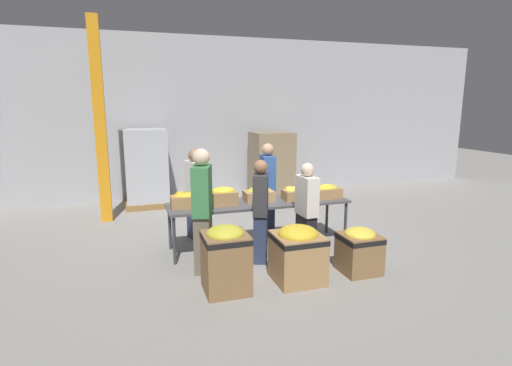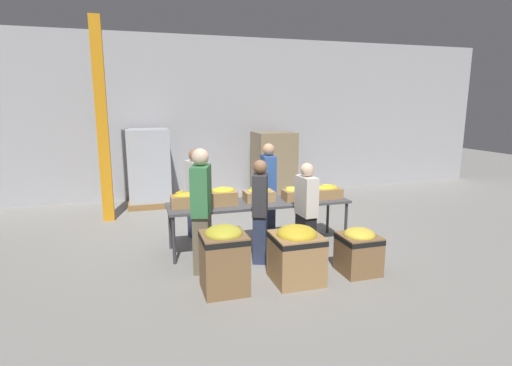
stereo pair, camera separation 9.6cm
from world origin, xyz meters
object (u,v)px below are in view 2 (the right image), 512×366
at_px(banana_box_3, 295,193).
at_px(banana_box_4, 327,192).
at_px(banana_box_0, 186,200).
at_px(volunteer_0, 260,212).
at_px(volunteer_1, 202,211).
at_px(banana_box_2, 259,194).
at_px(volunteer_3, 306,213).
at_px(volunteer_4, 196,194).
at_px(sorting_table, 259,205).
at_px(pallet_stack_1, 149,168).
at_px(donation_bin_0, 224,257).
at_px(support_pillar, 102,122).
at_px(donation_bin_1, 296,252).
at_px(volunteer_2, 268,188).
at_px(donation_bin_2, 359,249).
at_px(pallet_stack_0, 274,166).
at_px(banana_box_1, 223,196).

distance_m(banana_box_3, banana_box_4, 0.57).
relative_size(banana_box_0, volunteer_0, 0.30).
relative_size(banana_box_4, volunteer_1, 0.27).
xyz_separation_m(banana_box_2, volunteer_3, (0.49, -0.83, -0.14)).
bearing_deg(volunteer_4, banana_box_0, -36.49).
bearing_deg(sorting_table, pallet_stack_1, 115.43).
bearing_deg(banana_box_0, sorting_table, -0.51).
relative_size(donation_bin_0, support_pillar, 0.22).
relative_size(sorting_table, donation_bin_1, 3.84).
bearing_deg(support_pillar, volunteer_3, -46.45).
relative_size(volunteer_0, volunteer_3, 1.03).
xyz_separation_m(banana_box_4, volunteer_4, (-2.11, 0.84, -0.09)).
bearing_deg(volunteer_3, banana_box_3, -12.70).
relative_size(volunteer_2, pallet_stack_1, 0.93).
bearing_deg(volunteer_0, banana_box_0, 82.09).
bearing_deg(banana_box_4, volunteer_3, -134.93).
relative_size(donation_bin_2, pallet_stack_0, 0.39).
xyz_separation_m(banana_box_1, donation_bin_2, (1.63, -1.41, -0.57)).
xyz_separation_m(sorting_table, banana_box_2, (0.02, 0.07, 0.16)).
distance_m(sorting_table, banana_box_4, 1.20).
relative_size(sorting_table, banana_box_2, 6.14).
bearing_deg(pallet_stack_0, banana_box_1, -121.32).
relative_size(banana_box_4, volunteer_0, 0.31).
bearing_deg(banana_box_3, pallet_stack_1, 122.96).
bearing_deg(banana_box_2, volunteer_4, 143.62).
bearing_deg(volunteer_4, banana_box_1, 6.21).
distance_m(banana_box_2, support_pillar, 3.61).
height_order(banana_box_3, volunteer_0, volunteer_0).
distance_m(volunteer_2, donation_bin_2, 2.29).
relative_size(pallet_stack_0, pallet_stack_1, 0.93).
distance_m(banana_box_4, volunteer_4, 2.27).
bearing_deg(banana_box_2, donation_bin_2, -55.28).
height_order(volunteer_1, donation_bin_2, volunteer_1).
xyz_separation_m(volunteer_0, support_pillar, (-2.34, 2.98, 1.23)).
height_order(volunteer_4, support_pillar, support_pillar).
bearing_deg(volunteer_4, banana_box_3, 45.22).
bearing_deg(support_pillar, pallet_stack_0, 12.77).
height_order(banana_box_1, volunteer_2, volunteer_2).
height_order(volunteer_1, pallet_stack_0, volunteer_1).
bearing_deg(volunteer_2, donation_bin_1, -0.72).
height_order(volunteer_2, donation_bin_0, volunteer_2).
height_order(banana_box_2, banana_box_4, banana_box_4).
relative_size(banana_box_0, pallet_stack_0, 0.28).
bearing_deg(volunteer_0, pallet_stack_1, 42.03).
distance_m(banana_box_1, volunteer_1, 0.83).
xyz_separation_m(banana_box_1, volunteer_3, (1.10, -0.76, -0.17)).
distance_m(donation_bin_1, support_pillar, 4.87).
height_order(banana_box_3, volunteer_3, volunteer_3).
distance_m(volunteer_3, donation_bin_1, 0.84).
distance_m(sorting_table, volunteer_0, 0.60).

